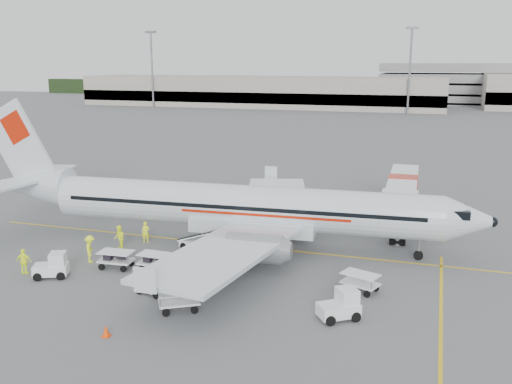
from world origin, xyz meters
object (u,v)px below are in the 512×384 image
at_px(jet_bridge, 402,201).
at_px(tug_mid, 154,281).
at_px(tug_aft, 50,265).
at_px(belt_loader, 201,235).
at_px(aircraft, 241,178).
at_px(tug_fore, 339,304).

relative_size(jet_bridge, tug_mid, 8.00).
bearing_deg(tug_aft, belt_loader, 22.76).
xyz_separation_m(tug_mid, tug_aft, (-7.63, 0.33, 0.04)).
bearing_deg(belt_loader, jet_bridge, 56.75).
relative_size(aircraft, belt_loader, 8.75).
xyz_separation_m(belt_loader, tug_fore, (11.60, -8.30, -0.34)).
distance_m(jet_bridge, tug_aft, 28.54).
relative_size(aircraft, jet_bridge, 2.37).
relative_size(belt_loader, tug_mid, 2.17).
distance_m(aircraft, tug_mid, 11.36).
height_order(jet_bridge, belt_loader, jet_bridge).
xyz_separation_m(belt_loader, tug_aft, (-7.24, -7.87, -0.36)).
xyz_separation_m(jet_bridge, tug_fore, (-1.97, -19.92, -1.27)).
distance_m(aircraft, jet_bridge, 15.03).
relative_size(tug_fore, tug_mid, 1.09).
xyz_separation_m(tug_fore, tug_aft, (-18.84, 0.43, -0.03)).
xyz_separation_m(aircraft, tug_fore, (9.16, -10.32, -4.43)).
height_order(aircraft, tug_fore, aircraft).
xyz_separation_m(jet_bridge, belt_loader, (-13.58, -11.62, -0.93)).
relative_size(jet_bridge, tug_aft, 7.57).
bearing_deg(aircraft, tug_fore, -52.11).
bearing_deg(belt_loader, tug_mid, -71.07).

